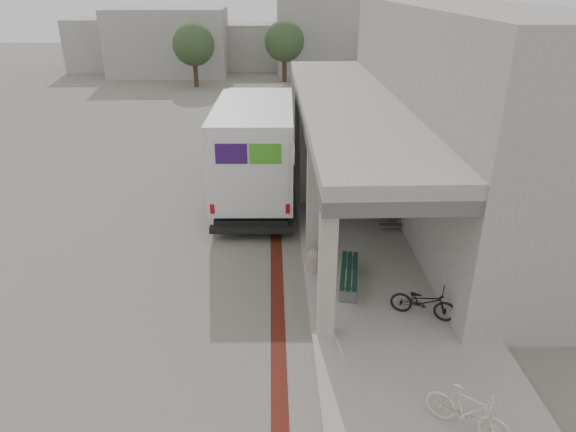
{
  "coord_description": "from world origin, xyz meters",
  "views": [
    {
      "loc": [
        0.92,
        -13.28,
        7.71
      ],
      "look_at": [
        1.34,
        -0.06,
        1.6
      ],
      "focal_mm": 32.0,
      "sensor_mm": 36.0,
      "label": 1
    }
  ],
  "objects_px": {
    "bench": "(349,274)",
    "bicycle_cream": "(468,411)",
    "utility_cabinet": "(368,200)",
    "bicycle_black": "(423,302)",
    "fedex_truck": "(256,144)"
  },
  "relations": [
    {
      "from": "fedex_truck",
      "to": "bicycle_cream",
      "type": "height_order",
      "value": "fedex_truck"
    },
    {
      "from": "bicycle_cream",
      "to": "bench",
      "type": "bearing_deg",
      "value": 55.08
    },
    {
      "from": "bench",
      "to": "bicycle_cream",
      "type": "distance_m",
      "value": 5.25
    },
    {
      "from": "utility_cabinet",
      "to": "bicycle_cream",
      "type": "height_order",
      "value": "bicycle_cream"
    },
    {
      "from": "bicycle_black",
      "to": "fedex_truck",
      "type": "bearing_deg",
      "value": 49.41
    },
    {
      "from": "bench",
      "to": "fedex_truck",
      "type": "bearing_deg",
      "value": 120.25
    },
    {
      "from": "bench",
      "to": "bicycle_cream",
      "type": "relative_size",
      "value": 1.3
    },
    {
      "from": "bench",
      "to": "bicycle_black",
      "type": "xyz_separation_m",
      "value": [
        1.62,
        -1.48,
        0.08
      ]
    },
    {
      "from": "utility_cabinet",
      "to": "bicycle_black",
      "type": "bearing_deg",
      "value": -98.17
    },
    {
      "from": "fedex_truck",
      "to": "utility_cabinet",
      "type": "bearing_deg",
      "value": -28.48
    },
    {
      "from": "bicycle_black",
      "to": "bicycle_cream",
      "type": "height_order",
      "value": "bicycle_cream"
    },
    {
      "from": "bench",
      "to": "bicycle_black",
      "type": "distance_m",
      "value": 2.2
    },
    {
      "from": "bench",
      "to": "utility_cabinet",
      "type": "bearing_deg",
      "value": 83.98
    },
    {
      "from": "fedex_truck",
      "to": "bicycle_black",
      "type": "xyz_separation_m",
      "value": [
        4.27,
        -8.57,
        -1.44
      ]
    },
    {
      "from": "bench",
      "to": "utility_cabinet",
      "type": "height_order",
      "value": "utility_cabinet"
    }
  ]
}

